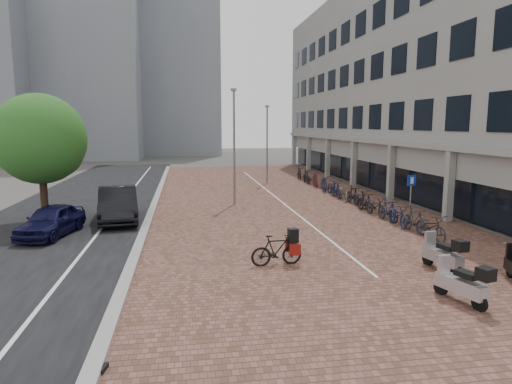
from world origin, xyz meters
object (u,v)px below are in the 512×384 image
object	(u,v)px
scooter_front	(443,253)
parking_sign	(411,192)
car_dark	(118,204)
hero_bike	(277,250)
scooter_back	(461,282)
car_navy	(51,221)

from	to	relation	value
scooter_front	parking_sign	size ratio (longest dim) A/B	0.74
car_dark	hero_bike	xyz separation A→B (m)	(6.00, -7.85, -0.27)
scooter_front	scooter_back	bearing A→B (deg)	-121.26
car_navy	scooter_back	size ratio (longest dim) A/B	2.28
parking_sign	scooter_front	bearing A→B (deg)	-126.92
hero_bike	scooter_front	bearing A→B (deg)	-110.92
parking_sign	hero_bike	bearing A→B (deg)	-163.73
scooter_back	parking_sign	xyz separation A→B (m)	(3.09, 8.47, 0.95)
car_dark	parking_sign	bearing A→B (deg)	-21.29
hero_bike	scooter_front	world-z (taller)	hero_bike
scooter_front	car_dark	bearing A→B (deg)	130.17
car_dark	scooter_front	distance (m)	14.31
car_dark	hero_bike	distance (m)	9.89
car_navy	scooter_back	bearing A→B (deg)	-24.20
car_navy	parking_sign	bearing A→B (deg)	10.10
scooter_front	parking_sign	xyz separation A→B (m)	(2.16, 6.12, 0.94)
car_dark	scooter_front	world-z (taller)	car_dark
car_dark	parking_sign	distance (m)	13.48
scooter_front	parking_sign	distance (m)	6.56
car_dark	parking_sign	size ratio (longest dim) A/B	2.12
car_dark	scooter_back	bearing A→B (deg)	-57.09
hero_bike	parking_sign	bearing A→B (deg)	-61.47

